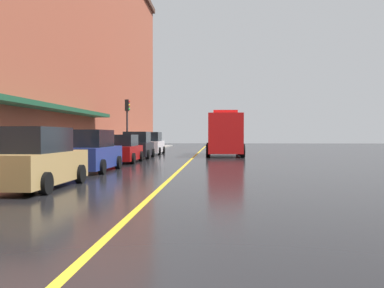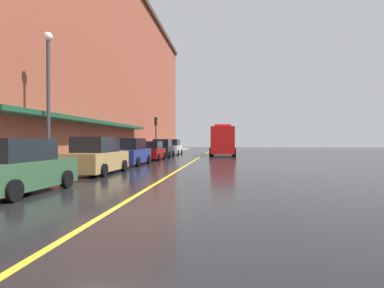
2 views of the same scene
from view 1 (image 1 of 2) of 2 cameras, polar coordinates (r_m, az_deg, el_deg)
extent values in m
plane|color=black|center=(29.31, -0.08, -2.05)|extent=(112.00, 112.00, 0.00)
cube|color=gray|center=(30.33, -11.86, -1.83)|extent=(2.40, 70.00, 0.15)
cube|color=gold|center=(29.31, -0.08, -2.04)|extent=(0.16, 70.00, 0.01)
cube|color=brown|center=(32.70, -23.78, 15.40)|extent=(10.46, 64.00, 19.48)
cube|color=#19472D|center=(22.03, -19.76, 4.86)|extent=(1.20, 22.40, 0.24)
cube|color=#A5844C|center=(14.24, -20.09, -2.95)|extent=(1.85, 4.68, 0.96)
cube|color=black|center=(14.00, -20.51, 0.54)|extent=(1.64, 2.58, 0.78)
cylinder|color=black|center=(15.96, -20.92, -3.72)|extent=(0.23, 0.64, 0.64)
cylinder|color=black|center=(15.28, -14.75, -3.90)|extent=(0.23, 0.64, 0.64)
cylinder|color=black|center=(12.59, -19.03, -5.01)|extent=(0.23, 0.64, 0.64)
cube|color=navy|center=(20.08, -13.35, -1.73)|extent=(1.83, 4.63, 0.95)
cube|color=black|center=(19.83, -13.56, 0.74)|extent=(1.64, 2.55, 0.78)
cylinder|color=black|center=(21.73, -14.53, -2.39)|extent=(0.22, 0.64, 0.64)
cylinder|color=black|center=(21.23, -9.85, -2.45)|extent=(0.22, 0.64, 0.64)
cylinder|color=black|center=(19.04, -17.25, -2.91)|extent=(0.22, 0.64, 0.64)
cylinder|color=black|center=(18.47, -11.95, -3.01)|extent=(0.22, 0.64, 0.64)
cube|color=maroon|center=(26.01, -9.24, -1.17)|extent=(1.71, 4.15, 0.84)
cube|color=black|center=(25.78, -9.35, 0.49)|extent=(1.54, 2.29, 0.68)
cylinder|color=black|center=(27.47, -10.41, -1.62)|extent=(0.22, 0.64, 0.64)
cylinder|color=black|center=(27.11, -6.86, -1.65)|extent=(0.22, 0.64, 0.64)
cylinder|color=black|center=(24.98, -11.81, -1.91)|extent=(0.22, 0.64, 0.64)
cylinder|color=black|center=(24.59, -7.92, -1.94)|extent=(0.22, 0.64, 0.64)
cube|color=black|center=(31.12, -7.28, -0.67)|extent=(1.91, 4.39, 0.95)
cube|color=black|center=(30.89, -7.35, 0.92)|extent=(1.69, 2.43, 0.78)
cylinder|color=black|center=(32.62, -8.49, -1.17)|extent=(0.23, 0.64, 0.64)
cylinder|color=black|center=(32.33, -5.28, -1.18)|extent=(0.23, 0.64, 0.64)
cylinder|color=black|center=(29.97, -9.44, -1.38)|extent=(0.23, 0.64, 0.64)
cylinder|color=black|center=(29.66, -5.96, -1.40)|extent=(0.23, 0.64, 0.64)
cube|color=silver|center=(37.16, -5.47, -0.35)|extent=(1.77, 4.43, 0.96)
cube|color=black|center=(36.93, -5.53, 0.99)|extent=(1.59, 2.44, 0.78)
cylinder|color=black|center=(38.67, -6.46, -0.79)|extent=(0.22, 0.64, 0.64)
cylinder|color=black|center=(38.40, -3.84, -0.80)|extent=(0.22, 0.64, 0.64)
cylinder|color=black|center=(35.97, -7.22, -0.94)|extent=(0.22, 0.64, 0.64)
cylinder|color=black|center=(35.68, -4.40, -0.96)|extent=(0.22, 0.64, 0.64)
cube|color=red|center=(31.51, 4.50, 1.42)|extent=(2.57, 2.29, 2.97)
cube|color=red|center=(35.70, 4.28, 1.21)|extent=(2.62, 5.51, 2.73)
cube|color=red|center=(31.56, 4.51, 4.34)|extent=(1.79, 0.63, 0.24)
cylinder|color=black|center=(31.68, 6.82, -0.91)|extent=(0.31, 1.00, 1.00)
cylinder|color=black|center=(31.60, 2.16, -0.91)|extent=(0.31, 1.00, 1.00)
cylinder|color=black|center=(35.10, 6.41, -0.70)|extent=(0.31, 1.00, 1.00)
cylinder|color=black|center=(35.02, 2.21, -0.70)|extent=(0.31, 1.00, 1.00)
cylinder|color=black|center=(37.31, 6.18, -0.59)|extent=(0.31, 1.00, 1.00)
cylinder|color=black|center=(37.23, 2.23, -0.59)|extent=(0.31, 1.00, 1.00)
cylinder|color=#4C4C51|center=(18.92, -18.78, -1.87)|extent=(0.07, 0.07, 1.05)
cube|color=black|center=(18.89, -18.79, 0.15)|extent=(0.14, 0.18, 0.28)
cylinder|color=#4C4C51|center=(23.27, -14.45, -1.27)|extent=(0.07, 0.07, 1.05)
cube|color=black|center=(23.26, -14.46, 0.36)|extent=(0.14, 0.18, 0.28)
cylinder|color=#232326|center=(33.81, -8.69, 1.51)|extent=(0.14, 0.14, 3.40)
cube|color=black|center=(33.88, -8.70, 5.14)|extent=(0.28, 0.36, 0.90)
sphere|color=red|center=(33.87, -8.43, 5.66)|extent=(0.16, 0.16, 0.16)
sphere|color=gold|center=(33.85, -8.43, 5.15)|extent=(0.16, 0.16, 0.16)
sphere|color=green|center=(33.83, -8.43, 4.64)|extent=(0.16, 0.16, 0.16)
camera|label=2|loc=(3.20, 164.60, -0.37)|focal=29.86mm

